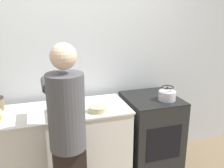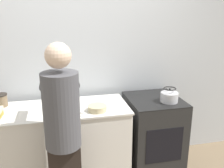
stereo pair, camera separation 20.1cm
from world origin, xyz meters
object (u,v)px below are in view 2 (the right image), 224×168
object	(u,v)px
cutting_board	(64,110)
knife	(60,109)
person	(63,130)
kettle	(169,96)
canister_jar	(1,100)
oven	(153,135)
bowl_prep	(97,108)

from	to	relation	value
cutting_board	knife	distance (m)	0.04
person	knife	xyz separation A→B (m)	(-0.01, 0.43, 0.02)
kettle	canister_jar	size ratio (longest dim) A/B	1.38
knife	canister_jar	world-z (taller)	canister_jar
person	oven	bearing A→B (deg)	27.12
person	knife	distance (m)	0.43
kettle	bowl_prep	size ratio (longest dim) A/B	1.01
knife	kettle	size ratio (longest dim) A/B	1.04
kettle	bowl_prep	world-z (taller)	kettle
cutting_board	person	bearing A→B (deg)	-94.12
person	kettle	distance (m)	1.23
person	knife	world-z (taller)	person
person	bowl_prep	world-z (taller)	person
kettle	bowl_prep	distance (m)	0.81
cutting_board	knife	world-z (taller)	knife
bowl_prep	canister_jar	bearing A→B (deg)	160.17
oven	person	xyz separation A→B (m)	(-1.04, -0.54, 0.45)
bowl_prep	canister_jar	distance (m)	1.02
knife	person	bearing A→B (deg)	-85.41
bowl_prep	knife	bearing A→B (deg)	168.12
canister_jar	kettle	bearing A→B (deg)	-9.22
person	cutting_board	world-z (taller)	person
oven	cutting_board	size ratio (longest dim) A/B	2.60
oven	bowl_prep	bearing A→B (deg)	-164.89
person	bowl_prep	distance (m)	0.50
canister_jar	cutting_board	bearing A→B (deg)	-22.87
oven	knife	xyz separation A→B (m)	(-1.05, -0.11, 0.47)
knife	bowl_prep	bearing A→B (deg)	-8.19
oven	knife	size ratio (longest dim) A/B	4.56
knife	canister_jar	size ratio (longest dim) A/B	1.44
oven	canister_jar	size ratio (longest dim) A/B	6.57
knife	bowl_prep	world-z (taller)	bowl_prep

